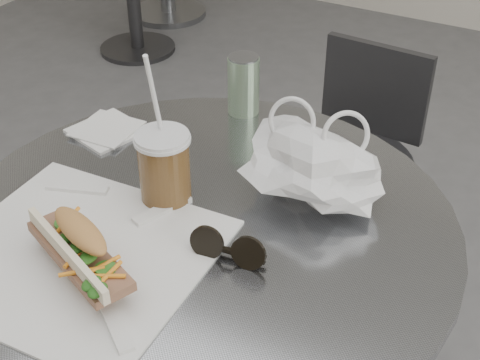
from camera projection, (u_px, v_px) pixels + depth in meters
The scene contains 9 objects.
cafe_table at pixel (208, 344), 1.15m from camera, with size 0.76×0.76×0.74m.
chair_far at pixel (344, 193), 1.78m from camera, with size 0.36×0.37×0.68m.
sandwich_paper at pixel (77, 255), 0.92m from camera, with size 0.35×0.33×0.00m, color white.
banh_mi at pixel (81, 250), 0.87m from camera, with size 0.25×0.18×0.08m.
iced_coffee at pixel (164, 166), 1.00m from camera, with size 0.08×0.08×0.25m.
sunglasses at pixel (228, 249), 0.91m from camera, with size 0.11×0.04×0.05m.
plastic_bag at pixel (311, 166), 1.01m from camera, with size 0.21×0.16×0.11m, color silver, non-canonical shape.
napkin_stack at pixel (107, 130), 1.19m from camera, with size 0.14×0.14×0.01m.
drink_can at pixel (243, 85), 1.22m from camera, with size 0.06×0.06×0.11m.
Camera 1 is at (0.42, -0.45, 1.36)m, focal length 50.00 mm.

